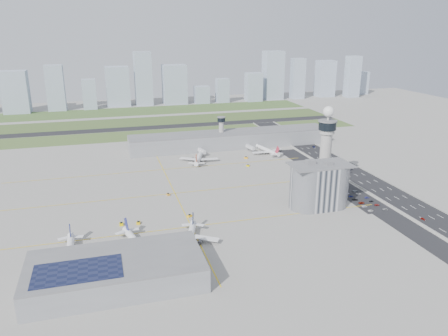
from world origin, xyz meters
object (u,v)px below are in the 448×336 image
object	(u,v)px
control_tower	(326,145)
car_hw_0	(423,219)
airplane_near_c	(190,234)
airplane_far_a	(199,155)
car_lot_9	(367,198)
car_hw_2	(314,147)
tug_0	(121,224)
tug_3	(168,194)
airplane_near_b	(137,240)
car_lot_1	(364,206)
car_lot_3	(355,200)
car_hw_4	(280,135)
car_lot_5	(347,193)
admin_building	(319,186)
jet_bridge_far_1	(247,147)
tug_2	(190,216)
car_lot_7	(377,205)
car_lot_6	(385,209)
car_lot_0	(371,211)
jet_bridge_far_0	(199,151)
car_lot_4	(351,196)
car_lot_11	(355,191)
tug_1	(138,222)
car_lot_10	(359,194)
tug_5	(246,158)
secondary_tower	(221,129)
airplane_near_a	(70,248)
car_lot_2	(362,203)
car_hw_1	(349,171)
airplane_far_b	(267,148)
car_lot_8	(371,201)
jet_bridge_near_1	(124,256)
jet_bridge_near_2	(180,248)
jet_bridge_near_0	(65,264)

from	to	relation	value
control_tower	car_hw_0	size ratio (longest dim) A/B	18.98
airplane_near_c	airplane_far_a	distance (m)	162.93
car_lot_9	car_hw_2	bearing A→B (deg)	-13.76
tug_0	tug_3	bearing A→B (deg)	-128.97
airplane_near_b	car_lot_1	xyz separation A→B (m)	(157.50, 17.51, -5.22)
airplane_near_c	car_lot_3	world-z (taller)	airplane_near_c
car_hw_2	car_hw_4	size ratio (longest dim) A/B	1.24
car_lot_1	car_lot_5	distance (m)	25.40
admin_building	car_hw_2	world-z (taller)	admin_building
jet_bridge_far_1	control_tower	bearing A→B (deg)	-0.84
tug_2	car_lot_3	xyz separation A→B (m)	(121.03, -4.64, -0.25)
car_lot_7	car_lot_6	bearing A→B (deg)	-167.87
car_lot_0	car_lot_7	size ratio (longest dim) A/B	0.99
jet_bridge_far_0	car_lot_4	bearing A→B (deg)	19.46
car_lot_9	car_lot_11	world-z (taller)	car_lot_11
airplane_far_a	car_lot_6	xyz separation A→B (m)	(97.48, -146.89, -5.43)
car_lot_5	car_lot_9	xyz separation A→B (m)	(9.75, -11.33, -0.05)
tug_1	car_hw_2	distance (m)	237.92
car_lot_6	car_hw_2	xyz separation A→B (m)	(28.91, 161.96, 0.07)
car_hw_4	car_lot_10	bearing A→B (deg)	-104.40
car_lot_10	car_lot_1	bearing A→B (deg)	161.17
control_tower	car_hw_4	size ratio (longest dim) A/B	18.22
admin_building	tug_5	distance (m)	125.31
tug_2	car_lot_1	distance (m)	121.62
tug_5	car_hw_0	xyz separation A→B (m)	(66.48, -163.17, -0.40)
secondary_tower	airplane_near_a	xyz separation A→B (m)	(-141.10, -200.10, -13.00)
airplane_far_a	car_lot_2	bearing A→B (deg)	-126.76
jet_bridge_far_0	car_lot_5	bearing A→B (deg)	20.45
airplane_near_a	car_hw_4	distance (m)	317.38
airplane_near_b	car_hw_1	world-z (taller)	airplane_near_b
admin_building	car_hw_1	xyz separation A→B (m)	(62.01, 60.65, -14.65)
airplane_far_b	car_hw_0	size ratio (longest dim) A/B	11.80
airplane_far_a	tug_0	distance (m)	144.72
car_lot_8	car_hw_4	bearing A→B (deg)	-7.11
airplane_near_c	car_lot_10	distance (m)	143.53
jet_bridge_near_1	car_lot_2	world-z (taller)	jet_bridge_near_1
airplane_near_c	car_hw_2	distance (m)	240.69
car_lot_7	car_hw_1	xyz separation A→B (m)	(21.39, 71.17, 0.11)
car_lot_4	car_lot_5	distance (m)	5.67
secondary_tower	tug_1	world-z (taller)	secondary_tower
secondary_tower	car_lot_3	bearing A→B (deg)	-72.62
car_lot_8	car_lot_10	size ratio (longest dim) A/B	0.80
airplane_far_a	jet_bridge_far_1	world-z (taller)	airplane_far_a
airplane_far_a	car_lot_3	bearing A→B (deg)	-125.69
car_lot_2	car_lot_10	size ratio (longest dim) A/B	1.14
car_lot_0	airplane_near_a	bearing A→B (deg)	97.10
car_lot_6	car_lot_9	world-z (taller)	car_lot_9
admin_building	jet_bridge_near_2	distance (m)	112.69
jet_bridge_near_0	car_hw_2	xyz separation A→B (m)	(235.36, 182.18, -2.24)
jet_bridge_near_0	car_hw_2	world-z (taller)	jet_bridge_near_0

